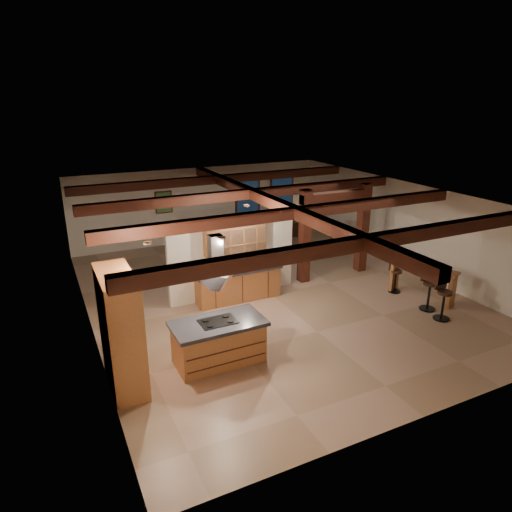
{
  "coord_description": "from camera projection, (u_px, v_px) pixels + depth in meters",
  "views": [
    {
      "loc": [
        -5.74,
        -10.82,
        5.52
      ],
      "look_at": [
        -0.25,
        0.5,
        1.08
      ],
      "focal_mm": 32.0,
      "sensor_mm": 36.0,
      "label": 1
    }
  ],
  "objects": [
    {
      "name": "bar_stool_b",
      "position": [
        429.0,
        288.0,
        12.28
      ],
      "size": [
        0.43,
        0.43,
        1.22
      ],
      "color": "black",
      "rests_on": "ground"
    },
    {
      "name": "dining_chairs",
      "position": [
        219.0,
        249.0,
        15.39
      ],
      "size": [
        2.29,
        2.29,
        1.19
      ],
      "color": "#371A0D",
      "rests_on": "ground"
    },
    {
      "name": "side_table",
      "position": [
        299.0,
        224.0,
        19.52
      ],
      "size": [
        0.65,
        0.65,
        0.62
      ],
      "primitive_type": "cube",
      "rotation": [
        0.0,
        0.0,
        -0.39
      ],
      "color": "#371A0D",
      "rests_on": "ground"
    },
    {
      "name": "dining_table",
      "position": [
        219.0,
        258.0,
        15.5
      ],
      "size": [
        1.84,
        1.44,
        0.57
      ],
      "primitive_type": "imported",
      "rotation": [
        0.0,
        0.0,
        0.37
      ],
      "color": "#3E170F",
      "rests_on": "ground"
    },
    {
      "name": "back_windows",
      "position": [
        265.0,
        197.0,
        19.06
      ],
      "size": [
        2.7,
        0.07,
        1.7
      ],
      "color": "#371A0D",
      "rests_on": "room_walls"
    },
    {
      "name": "table_lamp",
      "position": [
        299.0,
        212.0,
        19.35
      ],
      "size": [
        0.25,
        0.25,
        0.3
      ],
      "color": "black",
      "rests_on": "side_table"
    },
    {
      "name": "pantry_cabinet",
      "position": [
        121.0,
        331.0,
        8.85
      ],
      "size": [
        0.67,
        1.6,
        2.4
      ],
      "color": "#AF6238",
      "rests_on": "ground"
    },
    {
      "name": "bar_counter",
      "position": [
        423.0,
        277.0,
        12.93
      ],
      "size": [
        1.14,
        1.91,
        0.98
      ],
      "color": "#AF6238",
      "rests_on": "ground"
    },
    {
      "name": "room_walls",
      "position": [
        272.0,
        236.0,
        12.79
      ],
      "size": [
        12.0,
        12.0,
        12.0
      ],
      "color": "beige",
      "rests_on": "ground"
    },
    {
      "name": "timber_posts",
      "position": [
        335.0,
        223.0,
        14.24
      ],
      "size": [
        2.5,
        0.3,
        2.9
      ],
      "color": "#371A0D",
      "rests_on": "ground"
    },
    {
      "name": "sofa",
      "position": [
        281.0,
        228.0,
        18.95
      ],
      "size": [
        2.31,
        1.32,
        0.64
      ],
      "primitive_type": "imported",
      "rotation": [
        0.0,
        0.0,
        2.92
      ],
      "color": "black",
      "rests_on": "ground"
    },
    {
      "name": "partition_wall",
      "position": [
        232.0,
        259.0,
        13.02
      ],
      "size": [
        3.8,
        0.18,
        2.2
      ],
      "primitive_type": "cube",
      "color": "beige",
      "rests_on": "ground"
    },
    {
      "name": "framed_art",
      "position": [
        164.0,
        202.0,
        17.23
      ],
      "size": [
        0.65,
        0.05,
        0.85
      ],
      "color": "#371A0D",
      "rests_on": "room_walls"
    },
    {
      "name": "microwave",
      "position": [
        233.0,
        266.0,
        12.64
      ],
      "size": [
        0.46,
        0.34,
        0.23
      ],
      "primitive_type": "imported",
      "rotation": [
        0.0,
        0.0,
        3.02
      ],
      "color": "silver",
      "rests_on": "back_counter"
    },
    {
      "name": "bar_stool_c",
      "position": [
        395.0,
        275.0,
        13.41
      ],
      "size": [
        0.38,
        0.39,
        1.04
      ],
      "color": "black",
      "rests_on": "ground"
    },
    {
      "name": "back_counter",
      "position": [
        238.0,
        284.0,
        12.9
      ],
      "size": [
        2.5,
        0.66,
        0.94
      ],
      "color": "#AF6238",
      "rests_on": "ground"
    },
    {
      "name": "ceiling_beams",
      "position": [
        272.0,
        202.0,
        12.46
      ],
      "size": [
        10.0,
        12.0,
        0.28
      ],
      "color": "#371A0D",
      "rests_on": "room_walls"
    },
    {
      "name": "kitchen_island",
      "position": [
        219.0,
        341.0,
        9.85
      ],
      "size": [
        2.0,
        1.08,
        0.99
      ],
      "color": "#AF6238",
      "rests_on": "ground"
    },
    {
      "name": "bar_stool_a",
      "position": [
        443.0,
        297.0,
        11.75
      ],
      "size": [
        0.42,
        0.42,
        1.2
      ],
      "color": "black",
      "rests_on": "ground"
    },
    {
      "name": "ground",
      "position": [
        271.0,
        294.0,
        13.38
      ],
      "size": [
        12.0,
        12.0,
        0.0
      ],
      "primitive_type": "plane",
      "color": "tan",
      "rests_on": "ground"
    },
    {
      "name": "recessed_cans",
      "position": [
        210.0,
        227.0,
        9.74
      ],
      "size": [
        3.16,
        2.46,
        0.03
      ],
      "color": "silver",
      "rests_on": "room_walls"
    },
    {
      "name": "upper_display_cabinet",
      "position": [
        235.0,
        236.0,
        12.61
      ],
      "size": [
        1.8,
        0.36,
        0.95
      ],
      "color": "#AF6238",
      "rests_on": "partition_wall"
    },
    {
      "name": "range_hood",
      "position": [
        217.0,
        287.0,
        9.42
      ],
      "size": [
        1.1,
        1.1,
        1.4
      ],
      "color": "silver",
      "rests_on": "room_walls"
    }
  ]
}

